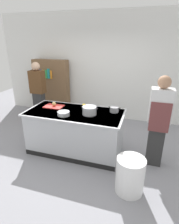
# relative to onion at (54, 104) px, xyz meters

# --- Properties ---
(ground_plane) EXTENTS (10.00, 10.00, 0.00)m
(ground_plane) POSITION_rel_onion_xyz_m (0.54, -0.14, -0.96)
(ground_plane) COLOR gray
(back_wall) EXTENTS (6.40, 0.12, 3.00)m
(back_wall) POSITION_rel_onion_xyz_m (0.54, 1.96, 0.54)
(back_wall) COLOR white
(back_wall) RESTS_ON ground_plane
(counter_island) EXTENTS (1.98, 0.98, 0.90)m
(counter_island) POSITION_rel_onion_xyz_m (0.54, -0.14, -0.50)
(counter_island) COLOR #B7BABF
(counter_island) RESTS_ON ground_plane
(cutting_board) EXTENTS (0.40, 0.28, 0.02)m
(cutting_board) POSITION_rel_onion_xyz_m (-0.00, -0.01, -0.05)
(cutting_board) COLOR red
(cutting_board) RESTS_ON counter_island
(onion) EXTENTS (0.09, 0.09, 0.09)m
(onion) POSITION_rel_onion_xyz_m (0.00, 0.00, 0.00)
(onion) COLOR tan
(onion) RESTS_ON cutting_board
(stock_pot) EXTENTS (0.34, 0.27, 0.16)m
(stock_pot) POSITION_rel_onion_xyz_m (0.86, -0.18, 0.02)
(stock_pot) COLOR #B7BABF
(stock_pot) RESTS_ON counter_island
(sauce_pan) EXTENTS (0.24, 0.17, 0.11)m
(sauce_pan) POSITION_rel_onion_xyz_m (1.30, 0.10, -0.01)
(sauce_pan) COLOR #99999E
(sauce_pan) RESTS_ON counter_island
(mixing_bowl) EXTENTS (0.24, 0.24, 0.08)m
(mixing_bowl) POSITION_rel_onion_xyz_m (0.40, -0.38, -0.02)
(mixing_bowl) COLOR #B7BABF
(mixing_bowl) RESTS_ON counter_island
(juice_cup) EXTENTS (0.07, 0.07, 0.10)m
(juice_cup) POSITION_rel_onion_xyz_m (0.66, 0.09, -0.01)
(juice_cup) COLOR yellow
(juice_cup) RESTS_ON counter_island
(trash_bin) EXTENTS (0.44, 0.44, 0.60)m
(trash_bin) POSITION_rel_onion_xyz_m (1.77, -0.96, -0.66)
(trash_bin) COLOR white
(trash_bin) RESTS_ON ground_plane
(person_chef) EXTENTS (0.38, 0.25, 1.72)m
(person_chef) POSITION_rel_onion_xyz_m (2.14, -0.11, -0.05)
(person_chef) COLOR #2D2D2D
(person_chef) RESTS_ON ground_plane
(person_guest) EXTENTS (0.38, 0.24, 1.72)m
(person_guest) POSITION_rel_onion_xyz_m (-0.94, 0.87, -0.05)
(person_guest) COLOR #2D2D2D
(person_guest) RESTS_ON ground_plane
(bookshelf) EXTENTS (1.10, 0.31, 1.70)m
(bookshelf) POSITION_rel_onion_xyz_m (-0.96, 1.66, -0.11)
(bookshelf) COLOR brown
(bookshelf) RESTS_ON ground_plane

